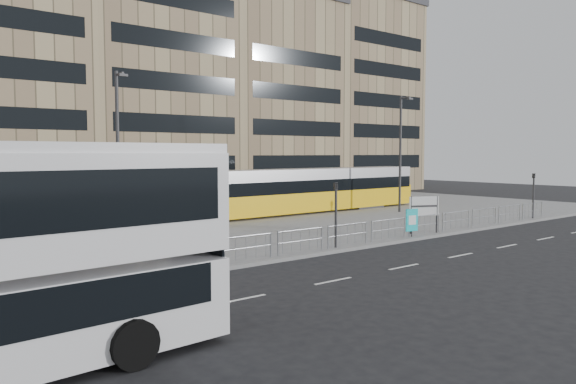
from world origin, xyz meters
TOP-DOWN VIEW (x-y plane):
  - ground at (0.00, 0.00)m, footprint 120.00×120.00m
  - plaza at (0.00, 12.00)m, footprint 64.00×24.00m
  - kerb at (0.00, 0.05)m, footprint 64.00×0.25m
  - building_row at (1.55, 34.27)m, footprint 70.40×18.40m
  - pedestrian_barrier at (2.00, 0.50)m, footprint 32.07×0.07m
  - road_markings at (1.00, -4.00)m, footprint 62.00×0.12m
  - tram at (4.95, 13.28)m, footprint 28.07×3.32m
  - station_sign at (5.65, 0.80)m, footprint 1.67×0.79m
  - ad_panel at (4.08, 0.40)m, footprint 0.80×0.20m
  - pedestrian at (-10.32, 4.69)m, footprint 0.56×0.68m
  - traffic_light_west at (-1.50, 0.50)m, footprint 0.17×0.21m
  - traffic_light_east at (17.36, 0.50)m, footprint 0.18×0.21m
  - lamp_post_west at (-8.37, 9.55)m, footprint 0.45×1.04m
  - lamp_post_east at (13.61, 9.02)m, footprint 0.45×1.04m

SIDE VIEW (x-z plane):
  - ground at x=0.00m, z-range 0.00..0.00m
  - road_markings at x=1.00m, z-range 0.00..0.01m
  - kerb at x=0.00m, z-range -0.01..0.16m
  - plaza at x=0.00m, z-range 0.00..0.15m
  - pedestrian at x=-10.32m, z-range 0.15..1.76m
  - pedestrian_barrier at x=2.00m, z-range 0.43..1.53m
  - ad_panel at x=4.08m, z-range 0.28..1.78m
  - station_sign at x=5.65m, z-range 0.55..2.61m
  - tram at x=4.95m, z-range 0.16..3.46m
  - traffic_light_west at x=-1.50m, z-range 0.57..3.67m
  - traffic_light_east at x=17.36m, z-range 0.57..3.67m
  - lamp_post_west at x=-8.37m, z-range 0.53..9.22m
  - lamp_post_east at x=13.61m, z-range 0.53..9.33m
  - building_row at x=1.55m, z-range -2.69..28.51m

